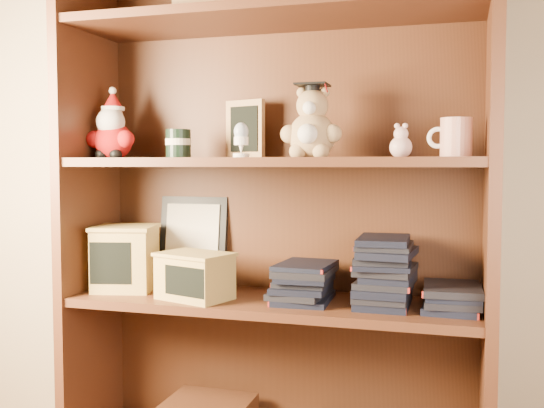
{
  "coord_description": "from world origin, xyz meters",
  "views": [
    {
      "loc": [
        0.41,
        -0.4,
        0.93
      ],
      "look_at": [
        -0.1,
        1.3,
        0.82
      ],
      "focal_mm": 42.0,
      "sensor_mm": 36.0,
      "label": 1
    }
  ],
  "objects_px": {
    "grad_teddy_bear": "(312,129)",
    "teacher_mug": "(455,138)",
    "treats_box": "(125,257)",
    "bookcase": "(276,217)"
  },
  "relations": [
    {
      "from": "grad_teddy_bear",
      "to": "teacher_mug",
      "type": "relative_size",
      "value": 1.82
    },
    {
      "from": "teacher_mug",
      "to": "treats_box",
      "type": "xyz_separation_m",
      "value": [
        -0.96,
        -0.0,
        -0.35
      ]
    },
    {
      "from": "grad_teddy_bear",
      "to": "teacher_mug",
      "type": "height_order",
      "value": "grad_teddy_bear"
    },
    {
      "from": "bookcase",
      "to": "grad_teddy_bear",
      "type": "xyz_separation_m",
      "value": [
        0.12,
        -0.06,
        0.25
      ]
    },
    {
      "from": "grad_teddy_bear",
      "to": "teacher_mug",
      "type": "xyz_separation_m",
      "value": [
        0.38,
        0.01,
        -0.03
      ]
    },
    {
      "from": "teacher_mug",
      "to": "treats_box",
      "type": "bearing_deg",
      "value": -179.95
    },
    {
      "from": "bookcase",
      "to": "grad_teddy_bear",
      "type": "bearing_deg",
      "value": -25.72
    },
    {
      "from": "grad_teddy_bear",
      "to": "teacher_mug",
      "type": "bearing_deg",
      "value": 0.95
    },
    {
      "from": "grad_teddy_bear",
      "to": "treats_box",
      "type": "bearing_deg",
      "value": 179.46
    },
    {
      "from": "bookcase",
      "to": "teacher_mug",
      "type": "distance_m",
      "value": 0.54
    }
  ]
}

